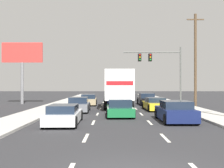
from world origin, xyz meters
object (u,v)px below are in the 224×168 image
(car_white, at_px, (64,115))
(box_truck, at_px, (118,87))
(car_black, at_px, (146,99))
(utility_pole_mid, at_px, (195,59))
(car_tan, at_px, (88,100))
(car_yellow, at_px, (155,104))
(car_navy, at_px, (175,112))
(car_gray, at_px, (78,105))
(roadside_billboard, at_px, (22,59))
(car_green, at_px, (120,109))
(traffic_signal_mast, at_px, (157,62))

(car_white, height_order, box_truck, box_truck)
(car_black, height_order, utility_pole_mid, utility_pole_mid)
(car_tan, distance_m, car_yellow, 9.04)
(car_navy, bearing_deg, car_white, -169.69)
(car_gray, height_order, box_truck, box_truck)
(box_truck, height_order, car_black, box_truck)
(car_navy, xyz_separation_m, roadside_billboard, (-14.61, 16.33, 4.72))
(car_white, height_order, utility_pole_mid, utility_pole_mid)
(car_gray, distance_m, car_black, 10.70)
(car_tan, height_order, car_gray, car_gray)
(box_truck, distance_m, car_green, 7.44)
(box_truck, height_order, traffic_signal_mast, traffic_signal_mast)
(traffic_signal_mast, bearing_deg, car_white, -113.67)
(car_gray, xyz_separation_m, roadside_billboard, (-7.86, 9.89, 4.76))
(car_yellow, bearing_deg, car_black, 89.67)
(car_white, relative_size, utility_pole_mid, 0.47)
(car_white, bearing_deg, box_truck, 73.58)
(box_truck, bearing_deg, car_green, -90.01)
(car_navy, bearing_deg, utility_pole_mid, 68.70)
(car_yellow, xyz_separation_m, utility_pole_mid, (4.98, 4.62, 4.52))
(car_yellow, relative_size, utility_pole_mid, 0.48)
(car_white, distance_m, car_navy, 6.82)
(car_green, distance_m, roadside_billboard, 18.19)
(roadside_billboard, bearing_deg, car_green, -50.18)
(car_black, distance_m, traffic_signal_mast, 5.82)
(car_gray, relative_size, car_navy, 0.93)
(box_truck, relative_size, traffic_signal_mast, 1.21)
(car_tan, distance_m, box_truck, 5.47)
(car_navy, height_order, traffic_signal_mast, traffic_signal_mast)
(car_green, bearing_deg, car_navy, -40.18)
(car_green, height_order, car_yellow, car_green)
(car_tan, distance_m, car_gray, 7.88)
(car_navy, height_order, utility_pole_mid, utility_pole_mid)
(car_gray, bearing_deg, traffic_signal_mast, 53.79)
(traffic_signal_mast, xyz_separation_m, utility_pole_mid, (3.21, -5.36, -0.06))
(utility_pole_mid, height_order, roadside_billboard, utility_pole_mid)
(box_truck, xyz_separation_m, utility_pole_mid, (8.30, 2.52, 2.97))
(car_yellow, height_order, traffic_signal_mast, traffic_signal_mast)
(car_black, height_order, car_navy, car_black)
(car_gray, xyz_separation_m, utility_pole_mid, (11.68, 6.21, 4.48))
(box_truck, xyz_separation_m, car_green, (-0.00, -7.28, -1.51))
(traffic_signal_mast, bearing_deg, car_navy, -95.46)
(car_white, height_order, car_green, car_green)
(car_gray, bearing_deg, box_truck, 47.45)
(car_black, relative_size, traffic_signal_mast, 0.62)
(car_yellow, relative_size, traffic_signal_mast, 0.65)
(car_white, distance_m, roadside_billboard, 19.83)
(utility_pole_mid, relative_size, roadside_billboard, 1.34)
(car_gray, bearing_deg, car_white, -89.69)
(utility_pole_mid, bearing_deg, car_tan, 171.76)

